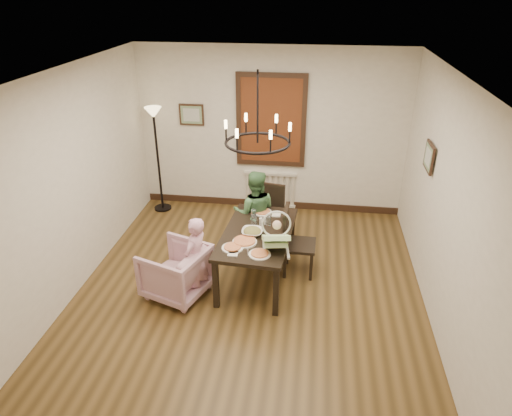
% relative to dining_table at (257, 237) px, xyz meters
% --- Properties ---
extents(room_shell, '(4.51, 5.00, 2.81)m').
position_rel_dining_table_xyz_m(room_shell, '(-0.06, 0.08, 0.76)').
color(room_shell, brown).
rests_on(room_shell, ground).
extents(dining_table, '(0.98, 1.60, 0.73)m').
position_rel_dining_table_xyz_m(dining_table, '(0.00, 0.00, 0.00)').
color(dining_table, black).
rests_on(dining_table, room_shell).
extents(chair_far, '(0.48, 0.48, 0.94)m').
position_rel_dining_table_xyz_m(chair_far, '(0.04, 0.94, -0.17)').
color(chair_far, black).
rests_on(chair_far, room_shell).
extents(chair_right, '(0.44, 0.44, 0.99)m').
position_rel_dining_table_xyz_m(chair_right, '(0.55, 0.22, -0.15)').
color(chair_right, black).
rests_on(chair_right, room_shell).
extents(armchair, '(0.95, 0.94, 0.68)m').
position_rel_dining_table_xyz_m(armchair, '(-0.99, -0.49, -0.30)').
color(armchair, '#C496A8').
rests_on(armchair, room_shell).
extents(elderly_woman, '(0.31, 0.39, 0.93)m').
position_rel_dining_table_xyz_m(elderly_woman, '(-0.72, -0.48, -0.18)').
color(elderly_woman, '#DD9CB5').
rests_on(elderly_woman, room_shell).
extents(seated_man, '(0.57, 0.47, 1.08)m').
position_rel_dining_table_xyz_m(seated_man, '(-0.13, 0.67, -0.10)').
color(seated_man, '#467545').
rests_on(seated_man, room_shell).
extents(baby_bouncer, '(0.46, 0.58, 0.34)m').
position_rel_dining_table_xyz_m(baby_bouncer, '(0.27, -0.37, 0.26)').
color(baby_bouncer, '#C2EBA2').
rests_on(baby_bouncer, dining_table).
extents(salad_bowl, '(0.33, 0.33, 0.08)m').
position_rel_dining_table_xyz_m(salad_bowl, '(-0.06, -0.07, 0.13)').
color(salad_bowl, white).
rests_on(salad_bowl, dining_table).
extents(pizza_platter, '(0.31, 0.31, 0.04)m').
position_rel_dining_table_xyz_m(pizza_platter, '(-0.12, -0.29, 0.10)').
color(pizza_platter, tan).
rests_on(pizza_platter, dining_table).
extents(drinking_glass, '(0.08, 0.08, 0.16)m').
position_rel_dining_table_xyz_m(drinking_glass, '(-0.07, 0.17, 0.16)').
color(drinking_glass, silver).
rests_on(drinking_glass, dining_table).
extents(window_blinds, '(1.00, 0.03, 1.40)m').
position_rel_dining_table_xyz_m(window_blinds, '(-0.06, 2.18, 0.96)').
color(window_blinds, '#5D2F12').
rests_on(window_blinds, room_shell).
extents(radiator, '(0.92, 0.12, 0.62)m').
position_rel_dining_table_xyz_m(radiator, '(-0.06, 2.20, -0.29)').
color(radiator, silver).
rests_on(radiator, room_shell).
extents(picture_back, '(0.42, 0.03, 0.36)m').
position_rel_dining_table_xyz_m(picture_back, '(-1.41, 2.19, 1.01)').
color(picture_back, black).
rests_on(picture_back, room_shell).
extents(picture_right, '(0.03, 0.42, 0.36)m').
position_rel_dining_table_xyz_m(picture_right, '(2.15, 0.62, 1.01)').
color(picture_right, black).
rests_on(picture_right, room_shell).
extents(floor_lamp, '(0.30, 0.30, 1.80)m').
position_rel_dining_table_xyz_m(floor_lamp, '(-1.96, 1.87, 0.26)').
color(floor_lamp, black).
rests_on(floor_lamp, room_shell).
extents(chandelier, '(0.80, 0.80, 0.04)m').
position_rel_dining_table_xyz_m(chandelier, '(0.00, -0.00, 1.31)').
color(chandelier, black).
rests_on(chandelier, room_shell).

